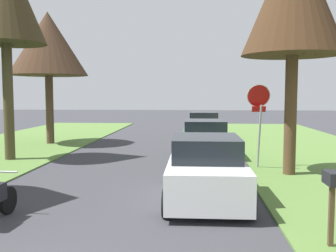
{
  "coord_description": "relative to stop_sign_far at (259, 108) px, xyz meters",
  "views": [
    {
      "loc": [
        1.96,
        -3.48,
        2.6
      ],
      "look_at": [
        1.16,
        7.45,
        1.69
      ],
      "focal_mm": 40.78,
      "sensor_mm": 36.0,
      "label": 1
    }
  ],
  "objects": [
    {
      "name": "street_tree_left_far",
      "position": [
        -9.78,
        5.88,
        3.02
      ],
      "size": [
        4.0,
        4.0,
        6.78
      ],
      "color": "brown",
      "rests_on": "grass_verge_left"
    },
    {
      "name": "stop_sign_far",
      "position": [
        0.0,
        0.0,
        0.0
      ],
      "size": [
        0.81,
        0.75,
        2.91
      ],
      "color": "#9EA0A5",
      "rests_on": "grass_verge_right"
    },
    {
      "name": "curbside_mailbox",
      "position": [
        0.1,
        -7.01,
        -1.08
      ],
      "size": [
        0.22,
        0.44,
        1.27
      ],
      "color": "brown",
      "rests_on": "grass_verge_right"
    },
    {
      "name": "parked_sedan_tan",
      "position": [
        -1.74,
        9.13,
        -1.42
      ],
      "size": [
        1.97,
        4.42,
        1.57
      ],
      "color": "tan",
      "rests_on": "ground"
    },
    {
      "name": "parked_sedan_green",
      "position": [
        -1.81,
        1.98,
        -1.42
      ],
      "size": [
        1.97,
        4.42,
        1.57
      ],
      "color": "#28663D",
      "rests_on": "ground"
    },
    {
      "name": "parked_sedan_white",
      "position": [
        -1.92,
        -3.95,
        -1.42
      ],
      "size": [
        1.97,
        4.42,
        1.57
      ],
      "color": "white",
      "rests_on": "ground"
    }
  ]
}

